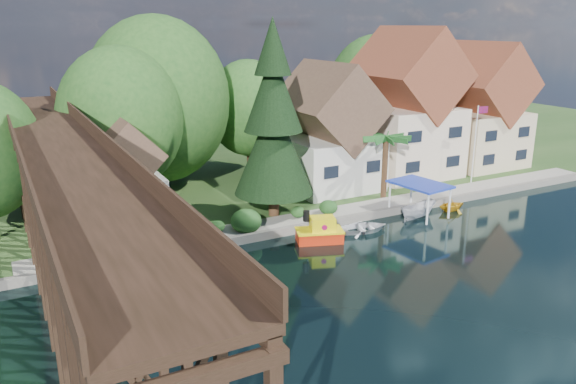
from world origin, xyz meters
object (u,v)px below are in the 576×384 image
(shed, at_px, (125,179))
(tugboat, at_px, (320,232))
(house_left, at_px, (328,135))
(boat_white_a, at_px, (364,226))
(house_center, at_px, (406,113))
(boat_yellow, at_px, (452,203))
(boat_canopy, at_px, (419,203))
(trestle_bridge, at_px, (66,205))
(palm_tree, at_px, (386,140))
(house_right, at_px, (478,113))
(flagpole, at_px, (477,136))
(conifer, at_px, (273,124))

(shed, height_order, tugboat, shed)
(house_left, xyz_separation_m, boat_white_a, (-2.97, -9.95, -4.76))
(house_center, bearing_deg, boat_yellow, -106.61)
(boat_canopy, bearing_deg, trestle_bridge, -177.09)
(shed, xyz_separation_m, palm_tree, (20.40, -3.67, 1.58))
(house_right, relative_size, boat_white_a, 3.43)
(boat_white_a, bearing_deg, house_center, -39.32)
(house_left, height_order, flagpole, house_left)
(house_right, relative_size, shed, 1.59)
(house_left, xyz_separation_m, house_right, (18.00, 0.00, 0.64))
(tugboat, xyz_separation_m, boat_white_a, (3.85, 0.21, -0.33))
(trestle_bridge, xyz_separation_m, boat_canopy, (25.47, 1.29, -4.13))
(house_center, distance_m, boat_canopy, 13.05)
(shed, height_order, palm_tree, shed)
(shed, height_order, flagpole, shed)
(palm_tree, bearing_deg, conifer, 178.60)
(trestle_bridge, relative_size, shed, 5.63)
(house_left, height_order, house_center, house_center)
(boat_canopy, bearing_deg, house_center, 56.95)
(shed, xyz_separation_m, boat_white_a, (15.03, -8.44, -3.45))
(house_left, height_order, boat_canopy, house_left)
(house_center, height_order, tugboat, house_center)
(house_left, distance_m, house_right, 18.01)
(trestle_bridge, height_order, flagpole, trestle_bridge)
(trestle_bridge, height_order, boat_canopy, trestle_bridge)
(trestle_bridge, bearing_deg, flagpole, 8.79)
(house_right, bearing_deg, boat_yellow, -141.73)
(flagpole, xyz_separation_m, tugboat, (-19.27, -4.81, -4.15))
(house_left, xyz_separation_m, palm_tree, (2.40, -5.17, 0.27))
(palm_tree, relative_size, flagpole, 0.79)
(trestle_bridge, height_order, house_center, house_center)
(flagpole, distance_m, tugboat, 20.29)
(boat_white_a, bearing_deg, house_left, -7.07)
(house_right, height_order, palm_tree, house_right)
(house_left, bearing_deg, trestle_bridge, -154.79)
(trestle_bridge, height_order, boat_yellow, trestle_bridge)
(house_center, bearing_deg, boat_white_a, -138.90)
(palm_tree, distance_m, boat_canopy, 6.05)
(palm_tree, xyz_separation_m, tugboat, (-9.22, -4.98, -4.71))
(flagpole, relative_size, boat_white_a, 1.96)
(house_right, distance_m, palm_tree, 16.44)
(conifer, height_order, palm_tree, conifer)
(house_right, bearing_deg, boat_canopy, -148.45)
(boat_canopy, xyz_separation_m, boat_yellow, (3.56, 0.10, -0.59))
(trestle_bridge, xyz_separation_m, conifer, (15.22, 5.90, 2.17))
(boat_canopy, bearing_deg, tugboat, -176.17)
(flagpole, distance_m, boat_white_a, 16.71)
(boat_canopy, bearing_deg, house_right, 31.55)
(house_left, relative_size, boat_canopy, 2.31)
(house_right, height_order, boat_canopy, house_right)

